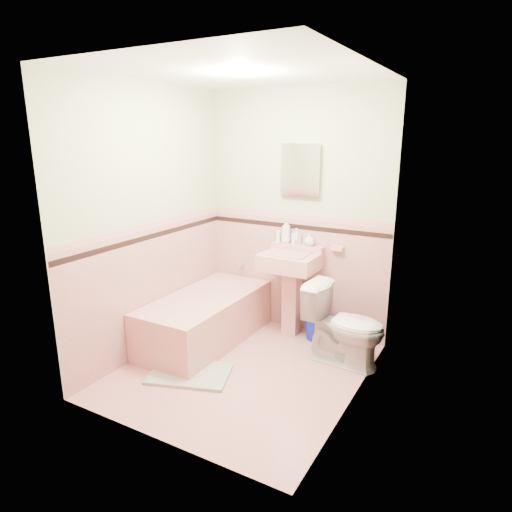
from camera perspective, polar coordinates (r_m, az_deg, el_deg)
The scene contains 32 objects.
floor at distance 4.13m, azimuth -1.75°, elevation -14.32°, with size 2.20×2.20×0.00m, color tan.
ceiling at distance 3.63m, azimuth -2.09°, elevation 22.54°, with size 2.20×2.20×0.00m, color white.
wall_back at distance 4.64m, azimuth 5.16°, elevation 5.39°, with size 2.50×2.50×0.00m, color #F0E3C3.
wall_front at distance 2.83m, azimuth -13.50°, elevation -1.38°, with size 2.50×2.50×0.00m, color #F0E3C3.
wall_left at distance 4.28m, azimuth -13.49°, elevation 4.19°, with size 2.50×2.50×0.00m, color #F0E3C3.
wall_right at distance 3.29m, azimuth 13.18°, elevation 0.97°, with size 2.50×2.50×0.00m, color #F0E3C3.
wainscot_back at distance 4.78m, azimuth 4.92°, elevation -2.32°, with size 2.00×2.00×0.00m, color tan.
wainscot_front at distance 3.08m, azimuth -12.59°, elevation -12.99°, with size 2.00×2.00×0.00m, color tan.
wainscot_left at distance 4.43m, azimuth -12.86°, elevation -4.09°, with size 2.20×2.20×0.00m, color tan.
wainscot_right at distance 3.51m, azimuth 12.34°, elevation -9.36°, with size 2.20×2.20×0.00m, color tan.
accent_back at distance 4.65m, azimuth 5.03°, elevation 3.78°, with size 2.00×2.00×0.00m, color black.
accent_front at distance 2.88m, azimuth -13.10°, elevation -3.77°, with size 2.00×2.00×0.00m, color black.
accent_left at distance 4.29m, azimuth -13.20°, elevation 2.47°, with size 2.20×2.20×0.00m, color black.
accent_right at distance 3.33m, azimuth 12.75°, elevation -1.16°, with size 2.20×2.20×0.00m, color black.
cap_back at distance 4.63m, azimuth 5.06°, elevation 4.99°, with size 2.00×2.00×0.00m, color tan.
cap_front at distance 2.85m, azimuth -13.22°, elevation -1.87°, with size 2.00×2.00×0.00m, color tan.
cap_left at distance 4.27m, azimuth -13.28°, elevation 3.78°, with size 2.20×2.20×0.00m, color tan.
cap_right at distance 3.30m, azimuth 12.85°, elevation 0.50°, with size 2.20×2.20×0.00m, color tan.
bathtub at distance 4.59m, azimuth -6.44°, elevation -8.12°, with size 0.70×1.50×0.45m, color tan.
tub_faucet at distance 5.02m, azimuth -1.81°, elevation -1.06°, with size 0.04×0.04×0.12m, color silver.
sink at distance 4.62m, azimuth 4.26°, elevation -5.02°, with size 0.56×0.48×0.89m, color tan, non-canonical shape.
sink_faucet at distance 4.59m, azimuth 5.13°, elevation 1.46°, with size 0.02×0.02×0.10m, color silver.
medicine_cabinet at distance 4.54m, azimuth 5.73°, elevation 10.89°, with size 0.40×0.04×0.50m, color white.
soap_dish at distance 4.50m, azimuth 10.33°, elevation 0.98°, with size 0.13×0.07×0.04m, color tan.
soap_bottle_left at distance 4.65m, azimuth 3.89°, elevation 3.21°, with size 0.10×0.10×0.25m, color #B2B2B2.
soap_bottle_mid at distance 4.62m, azimuth 5.19°, elevation 2.54°, with size 0.07×0.08×0.17m, color #B2B2B2.
soap_bottle_right at distance 4.56m, azimuth 6.89°, elevation 2.12°, with size 0.10×0.10×0.13m, color #B2B2B2.
tube at distance 4.71m, azimuth 2.86°, elevation 2.55°, with size 0.04×0.04×0.12m, color white.
toilet at distance 4.16m, azimuth 11.30°, elevation -8.69°, with size 0.41×0.73×0.74m, color white.
bucket at distance 4.68m, azimuth 7.88°, elevation -8.86°, with size 0.28×0.28×0.28m, color #0C1BAB, non-canonical shape.
bath_mat at distance 4.09m, azimuth -8.46°, elevation -14.65°, with size 0.69×0.46×0.03m, color gray.
shoe at distance 4.12m, azimuth -8.70°, elevation -13.61°, with size 0.17×0.08×0.07m, color #BF1E59.
Camera 1 is at (1.86, -3.08, 2.04)m, focal length 31.26 mm.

